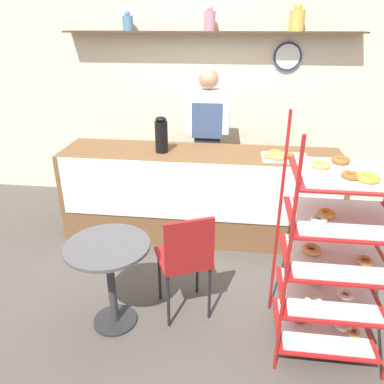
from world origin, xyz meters
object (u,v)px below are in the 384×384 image
object	(u,v)px
cafe_table	(109,266)
donut_tray_counter	(280,156)
person_worker	(208,140)
cafe_chair	(186,256)
pastry_rack	(334,257)
coffee_carafe	(161,135)

from	to	relation	value
cafe_table	donut_tray_counter	world-z (taller)	donut_tray_counter
cafe_table	donut_tray_counter	size ratio (longest dim) A/B	1.62
person_worker	cafe_chair	bearing A→B (deg)	-89.83
cafe_table	donut_tray_counter	distance (m)	1.90
pastry_rack	donut_tray_counter	distance (m)	1.37
donut_tray_counter	cafe_table	bearing A→B (deg)	-134.02
cafe_chair	donut_tray_counter	bearing A→B (deg)	-145.52
pastry_rack	donut_tray_counter	world-z (taller)	pastry_rack
cafe_chair	coffee_carafe	distance (m)	1.42
cafe_table	cafe_chair	xyz separation A→B (m)	(0.54, 0.14, 0.04)
coffee_carafe	donut_tray_counter	size ratio (longest dim) A/B	0.82
person_worker	cafe_table	xyz separation A→B (m)	(-0.54, -1.92, -0.39)
cafe_chair	donut_tray_counter	distance (m)	1.46
pastry_rack	cafe_table	distance (m)	1.56
pastry_rack	donut_tray_counter	bearing A→B (deg)	100.87
pastry_rack	person_worker	world-z (taller)	person_worker
pastry_rack	coffee_carafe	xyz separation A→B (m)	(-1.42, 1.37, 0.38)
cafe_table	coffee_carafe	xyz separation A→B (m)	(0.12, 1.38, 0.59)
cafe_table	cafe_chair	world-z (taller)	cafe_chair
person_worker	cafe_chair	distance (m)	1.81
pastry_rack	person_worker	bearing A→B (deg)	117.73
donut_tray_counter	pastry_rack	bearing A→B (deg)	-79.13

